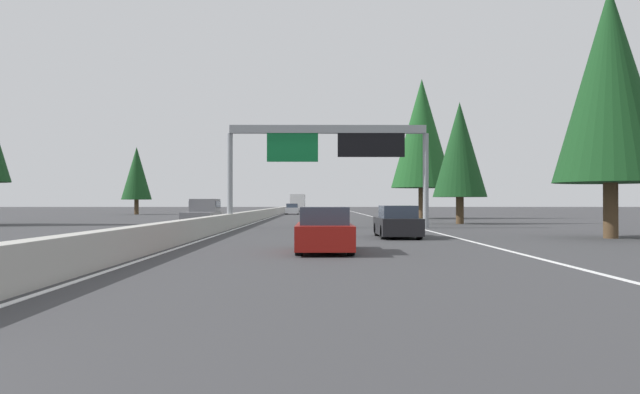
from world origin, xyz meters
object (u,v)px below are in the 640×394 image
object	(u,v)px
sedan_distant_a	(397,223)
conifer_left_mid	(137,173)
sedan_mid_left	(324,231)
bus_far_right	(298,202)
sedan_mid_center	(292,209)
sign_gantry_overhead	(331,146)
conifer_right_near	(460,150)
oncoming_near	(203,212)
conifer_right_foreground	(610,85)
conifer_right_mid	(422,133)

from	to	relation	value
sedan_distant_a	conifer_left_mid	bearing A→B (deg)	27.01
sedan_distant_a	sedan_mid_left	bearing A→B (deg)	157.04
bus_far_right	sedan_mid_center	bearing A→B (deg)	-179.72
sedan_mid_center	conifer_left_mid	bearing A→B (deg)	92.30
sign_gantry_overhead	sedan_mid_center	distance (m)	45.83
sign_gantry_overhead	conifer_right_near	xyz separation A→B (m)	(7.74, -9.93, 0.45)
conifer_left_mid	bus_far_right	bearing A→B (deg)	-33.32
sedan_mid_left	conifer_left_mid	world-z (taller)	conifer_left_mid
conifer_right_near	conifer_left_mid	world-z (taller)	conifer_right_near
sign_gantry_overhead	bus_far_right	distance (m)	76.52
sedan_distant_a	bus_far_right	distance (m)	87.00
oncoming_near	conifer_right_foreground	xyz separation A→B (m)	(-15.71, -21.17, 6.00)
sedan_mid_left	conifer_right_mid	bearing A→B (deg)	-13.94
sedan_mid_center	oncoming_near	xyz separation A→B (m)	(-40.74, 4.65, 0.23)
oncoming_near	sedan_mid_center	bearing A→B (deg)	173.48
sign_gantry_overhead	oncoming_near	size ratio (longest dim) A/B	2.26
sign_gantry_overhead	conifer_right_near	world-z (taller)	conifer_right_near
conifer_right_foreground	bus_far_right	bearing A→B (deg)	10.80
oncoming_near	conifer_right_foreground	distance (m)	27.04
sign_gantry_overhead	conifer_right_mid	xyz separation A→B (m)	(23.23, -9.73, 3.43)
sedan_mid_left	conifer_right_near	size ratio (longest dim) A/B	0.48
conifer_right_mid	conifer_left_mid	distance (m)	41.05
sign_gantry_overhead	conifer_right_mid	size ratio (longest dim) A/B	0.90
sign_gantry_overhead	sedan_mid_center	world-z (taller)	sign_gantry_overhead
bus_far_right	conifer_right_foreground	distance (m)	89.08
sedan_distant_a	conifer_right_mid	xyz separation A→B (m)	(33.61, -6.91, 7.89)
sedan_mid_left	sign_gantry_overhead	bearing A→B (deg)	-1.98
sedan_mid_left	conifer_right_mid	distance (m)	43.76
conifer_right_foreground	sedan_mid_center	bearing A→B (deg)	16.31
conifer_right_mid	sedan_distant_a	bearing A→B (deg)	168.38
sedan_mid_left	sedan_mid_center	world-z (taller)	same
sedan_distant_a	bus_far_right	world-z (taller)	bus_far_right
bus_far_right	oncoming_near	xyz separation A→B (m)	(-71.64, 4.51, -0.80)
sedan_mid_left	oncoming_near	world-z (taller)	oncoming_near
sedan_distant_a	oncoming_near	size ratio (longest dim) A/B	0.79
sedan_mid_left	oncoming_near	size ratio (longest dim) A/B	0.79
bus_far_right	oncoming_near	world-z (taller)	bus_far_right
oncoming_near	conifer_right_near	size ratio (longest dim) A/B	0.61
conifer_right_foreground	conifer_right_near	distance (m)	18.97
bus_far_right	oncoming_near	size ratio (longest dim) A/B	2.05
bus_far_right	conifer_right_foreground	bearing A→B (deg)	-169.20
oncoming_near	conifer_right_mid	xyz separation A→B (m)	(18.55, -18.57, 7.66)
bus_far_right	conifer_right_mid	xyz separation A→B (m)	(-53.09, -14.06, 6.86)
conifer_left_mid	oncoming_near	bearing A→B (deg)	-157.71
conifer_right_mid	conifer_left_mid	size ratio (longest dim) A/B	1.54
sedan_distant_a	oncoming_near	world-z (taller)	oncoming_near
conifer_right_mid	sedan_mid_center	bearing A→B (deg)	32.09
conifer_right_near	sedan_distant_a	bearing A→B (deg)	158.57
conifer_right_foreground	conifer_left_mid	xyz separation A→B (m)	(55.61, 37.53, -1.37)
bus_far_right	conifer_left_mid	distance (m)	38.17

